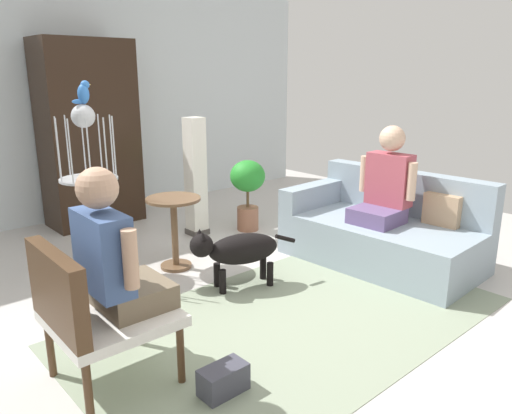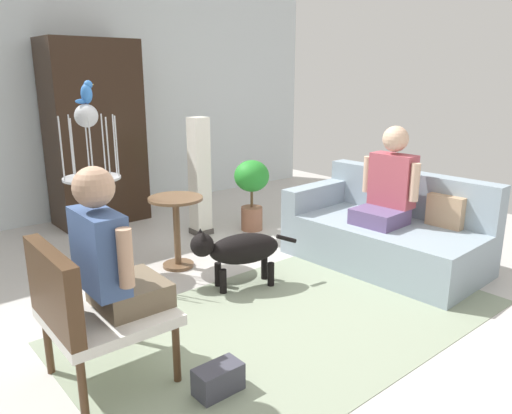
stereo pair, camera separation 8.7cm
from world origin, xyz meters
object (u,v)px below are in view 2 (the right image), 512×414
(couch, at_px, (385,232))
(potted_plant, at_px, (252,186))
(bird_cage_stand, at_px, (92,178))
(person_on_armchair, at_px, (109,255))
(column_lamp, at_px, (200,178))
(person_on_couch, at_px, (389,185))
(armchair, at_px, (85,306))
(handbag, at_px, (218,380))
(round_end_table, at_px, (176,222))
(dog, at_px, (238,249))
(armoire_cabinet, at_px, (95,134))
(parrot, at_px, (87,93))

(couch, relative_size, potted_plant, 2.24)
(couch, distance_m, bird_cage_stand, 2.67)
(person_on_armchair, height_order, column_lamp, column_lamp)
(person_on_couch, xyz_separation_m, person_on_armchair, (-2.66, -0.05, 0.00))
(person_on_couch, bearing_deg, armchair, -179.06)
(bird_cage_stand, bearing_deg, column_lamp, 14.25)
(armchair, height_order, person_on_armchair, person_on_armchair)
(couch, relative_size, handbag, 6.61)
(round_end_table, bearing_deg, bird_cage_stand, 151.15)
(dog, distance_m, column_lamp, 1.51)
(round_end_table, relative_size, potted_plant, 0.83)
(couch, distance_m, armchair, 2.87)
(column_lamp, relative_size, armoire_cabinet, 0.61)
(potted_plant, xyz_separation_m, column_lamp, (-0.52, 0.25, 0.12))
(bird_cage_stand, height_order, handbag, bird_cage_stand)
(person_on_armchair, bearing_deg, armoire_cabinet, 68.09)
(person_on_armchair, height_order, armoire_cabinet, armoire_cabinet)
(person_on_couch, xyz_separation_m, handbag, (-2.31, -0.57, -0.67))
(couch, distance_m, person_on_couch, 0.47)
(person_on_armchair, xyz_separation_m, handbag, (0.35, -0.52, -0.67))
(person_on_armchair, relative_size, round_end_table, 1.26)
(handbag, bearing_deg, parrot, 83.85)
(bird_cage_stand, bearing_deg, handbag, -95.61)
(parrot, xyz_separation_m, handbag, (-0.22, -2.06, -1.48))
(armchair, xyz_separation_m, person_on_armchair, (0.16, -0.00, 0.26))
(dog, xyz_separation_m, parrot, (-0.73, 1.04, 1.23))
(parrot, bearing_deg, armchair, -115.21)
(person_on_couch, bearing_deg, parrot, 144.30)
(armchair, height_order, bird_cage_stand, bird_cage_stand)
(dog, bearing_deg, bird_cage_stand, 125.89)
(person_on_armchair, distance_m, handbag, 0.92)
(person_on_couch, bearing_deg, column_lamp, 113.54)
(couch, height_order, column_lamp, column_lamp)
(bird_cage_stand, bearing_deg, couch, -34.28)
(column_lamp, bearing_deg, dog, -112.11)
(armchair, distance_m, armoire_cabinet, 3.39)
(armchair, relative_size, person_on_armchair, 1.03)
(couch, xyz_separation_m, person_on_couch, (-0.05, -0.03, 0.47))
(armchair, distance_m, dog, 1.55)
(potted_plant, bearing_deg, armchair, -147.32)
(person_on_couch, distance_m, bird_cage_stand, 2.59)
(person_on_couch, distance_m, person_on_armchair, 2.66)
(person_on_couch, relative_size, round_end_table, 1.31)
(couch, relative_size, column_lamp, 1.39)
(round_end_table, distance_m, parrot, 1.32)
(parrot, relative_size, potted_plant, 0.23)
(couch, bearing_deg, round_end_table, 143.77)
(parrot, height_order, column_lamp, parrot)
(couch, xyz_separation_m, armoire_cabinet, (-1.48, 2.97, 0.76))
(couch, relative_size, bird_cage_stand, 1.20)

